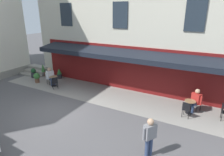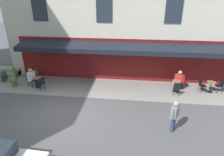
# 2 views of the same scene
# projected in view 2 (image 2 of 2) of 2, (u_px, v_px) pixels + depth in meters

# --- Properties ---
(ground_plane) EXTENTS (70.00, 70.00, 0.00)m
(ground_plane) POSITION_uv_depth(u_px,v_px,m) (63.00, 112.00, 10.98)
(ground_plane) COLOR #565456
(sidewalk_cafe_terrace) EXTENTS (20.50, 3.20, 0.01)m
(sidewalk_cafe_terrace) POSITION_uv_depth(u_px,v_px,m) (124.00, 88.00, 13.71)
(sidewalk_cafe_terrace) COLOR gray
(sidewalk_cafe_terrace) RESTS_ON ground_plane
(back_alley_steps) EXTENTS (2.40, 1.75, 0.60)m
(back_alley_steps) POSITION_uv_depth(u_px,v_px,m) (5.00, 73.00, 15.77)
(back_alley_steps) COLOR gray
(back_alley_steps) RESTS_ON ground_plane
(cafe_table_near_entrance) EXTENTS (0.60, 0.60, 0.75)m
(cafe_table_near_entrance) POSITION_uv_depth(u_px,v_px,m) (211.00, 86.00, 13.03)
(cafe_table_near_entrance) COLOR black
(cafe_table_near_entrance) RESTS_ON ground_plane
(cafe_chair_black_corner_right) EXTENTS (0.44, 0.44, 0.91)m
(cafe_chair_black_corner_right) POSITION_uv_depth(u_px,v_px,m) (220.00, 85.00, 13.01)
(cafe_chair_black_corner_right) COLOR black
(cafe_chair_black_corner_right) RESTS_ON ground_plane
(cafe_chair_black_kerbside) EXTENTS (0.43, 0.43, 0.91)m
(cafe_chair_black_kerbside) POSITION_uv_depth(u_px,v_px,m) (202.00, 85.00, 13.03)
(cafe_chair_black_kerbside) COLOR black
(cafe_chair_black_kerbside) RESTS_ON ground_plane
(cafe_table_mid_terrace) EXTENTS (0.60, 0.60, 0.75)m
(cafe_table_mid_terrace) POSITION_uv_depth(u_px,v_px,m) (176.00, 84.00, 13.19)
(cafe_table_mid_terrace) COLOR black
(cafe_table_mid_terrace) RESTS_ON ground_plane
(cafe_chair_black_facing_street) EXTENTS (0.45, 0.45, 0.91)m
(cafe_chair_black_facing_street) POSITION_uv_depth(u_px,v_px,m) (177.00, 88.00, 12.60)
(cafe_chair_black_facing_street) COLOR black
(cafe_chair_black_facing_street) RESTS_ON ground_plane
(cafe_chair_black_under_awning) EXTENTS (0.55, 0.55, 0.91)m
(cafe_chair_black_under_awning) POSITION_uv_depth(u_px,v_px,m) (180.00, 81.00, 13.61)
(cafe_chair_black_under_awning) COLOR black
(cafe_chair_black_under_awning) RESTS_ON ground_plane
(cafe_table_far_end) EXTENTS (0.60, 0.60, 0.75)m
(cafe_table_far_end) POSITION_uv_depth(u_px,v_px,m) (37.00, 81.00, 13.73)
(cafe_table_far_end) COLOR black
(cafe_table_far_end) RESTS_ON ground_plane
(cafe_chair_black_near_door) EXTENTS (0.56, 0.56, 0.91)m
(cafe_chair_black_near_door) POSITION_uv_depth(u_px,v_px,m) (41.00, 83.00, 13.31)
(cafe_chair_black_near_door) COLOR black
(cafe_chair_black_near_door) RESTS_ON ground_plane
(cafe_chair_black_back_row) EXTENTS (0.49, 0.49, 0.91)m
(cafe_chair_black_back_row) POSITION_uv_depth(u_px,v_px,m) (30.00, 79.00, 13.92)
(cafe_chair_black_back_row) COLOR black
(cafe_chair_black_back_row) RESTS_ON ground_plane
(seated_patron_in_white) EXTENTS (0.66, 0.70, 1.37)m
(seated_patron_in_white) POSITION_uv_depth(u_px,v_px,m) (32.00, 77.00, 13.78)
(seated_patron_in_white) COLOR navy
(seated_patron_in_white) RESTS_ON ground_plane
(seated_companion_in_red) EXTENTS (0.66, 0.69, 1.36)m
(seated_companion_in_red) POSITION_uv_depth(u_px,v_px,m) (179.00, 79.00, 13.39)
(seated_companion_in_red) COLOR navy
(seated_companion_in_red) RESTS_ON ground_plane
(walking_pedestrian_in_grey) EXTENTS (0.48, 0.60, 1.66)m
(walking_pedestrian_in_grey) POSITION_uv_depth(u_px,v_px,m) (175.00, 114.00, 9.12)
(walking_pedestrian_in_grey) COLOR navy
(walking_pedestrian_in_grey) RESTS_ON ground_plane
(potted_plant_mid_terrace) EXTENTS (0.42, 0.42, 0.86)m
(potted_plant_mid_terrace) POSITION_uv_depth(u_px,v_px,m) (36.00, 73.00, 15.30)
(potted_plant_mid_terrace) COLOR #2D2D33
(potted_plant_mid_terrace) RESTS_ON ground_plane
(potted_plant_under_sign) EXTENTS (0.36, 0.36, 1.11)m
(potted_plant_under_sign) POSITION_uv_depth(u_px,v_px,m) (14.00, 71.00, 15.30)
(potted_plant_under_sign) COLOR brown
(potted_plant_under_sign) RESTS_ON ground_plane
(potted_plant_entrance_right) EXTENTS (0.45, 0.45, 0.82)m
(potted_plant_entrance_right) POSITION_uv_depth(u_px,v_px,m) (4.00, 76.00, 14.73)
(potted_plant_entrance_right) COLOR #2D2D33
(potted_plant_entrance_right) RESTS_ON ground_plane
(potted_plant_entrance_left) EXTENTS (0.50, 0.50, 0.80)m
(potted_plant_entrance_left) POSITION_uv_depth(u_px,v_px,m) (14.00, 81.00, 13.86)
(potted_plant_entrance_left) COLOR brown
(potted_plant_entrance_left) RESTS_ON ground_plane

